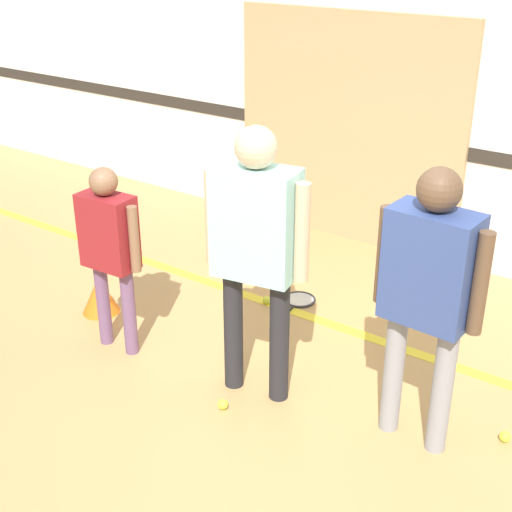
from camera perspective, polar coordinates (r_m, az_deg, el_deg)
name	(u,v)px	position (r m, az deg, el deg)	size (l,w,h in m)	color
ground_plane	(254,406)	(4.62, -0.15, -11.93)	(16.00, 16.00, 0.00)	tan
wall_back	(449,81)	(6.27, 15.18, 13.34)	(16.00, 0.07, 3.20)	silver
wall_panel	(347,130)	(6.69, 7.25, 9.96)	(2.29, 0.05, 2.11)	tan
floor_stripe	(344,328)	(5.45, 7.07, -5.77)	(14.40, 0.10, 0.01)	yellow
person_instructor	(256,238)	(4.22, 0.00, 1.49)	(0.66, 0.35, 1.77)	#232328
person_student_left	(109,241)	(4.91, -11.65, 1.19)	(0.52, 0.23, 1.36)	#6B4C70
person_student_right	(429,282)	(3.93, 13.65, -2.03)	(0.64, 0.28, 1.68)	gray
racket_spare_on_floor	(298,301)	(5.79, 3.40, -3.59)	(0.31, 0.52, 0.03)	#28282D
tennis_ball_near_instructor	(223,404)	(4.59, -2.66, -11.78)	(0.07, 0.07, 0.07)	#CCE038
tennis_ball_by_spare_racket	(267,300)	(5.74, 0.86, -3.55)	(0.07, 0.07, 0.07)	#CCE038
tennis_ball_stray_left	(505,437)	(4.58, 19.29, -13.49)	(0.07, 0.07, 0.07)	#CCE038
training_cone	(100,295)	(5.70, -12.39, -3.05)	(0.29, 0.29, 0.30)	orange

